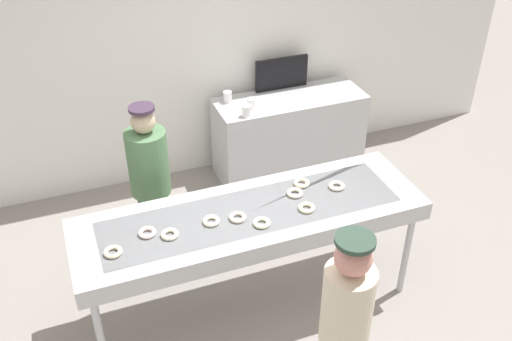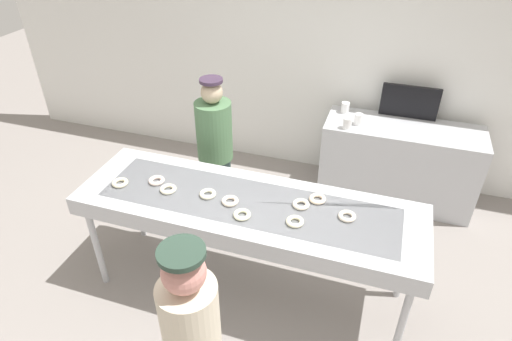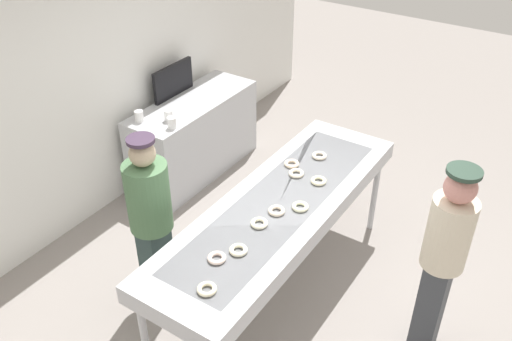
# 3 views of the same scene
# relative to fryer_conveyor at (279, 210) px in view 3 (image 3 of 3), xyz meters

# --- Properties ---
(ground_plane) EXTENTS (16.00, 16.00, 0.00)m
(ground_plane) POSITION_rel_fryer_conveyor_xyz_m (0.00, 0.00, -0.90)
(ground_plane) COLOR gray
(back_wall) EXTENTS (8.00, 0.12, 2.89)m
(back_wall) POSITION_rel_fryer_conveyor_xyz_m (0.00, 2.26, 0.54)
(back_wall) COLOR white
(back_wall) RESTS_ON ground
(fryer_conveyor) EXTENTS (2.74, 0.83, 0.98)m
(fryer_conveyor) POSITION_rel_fryer_conveyor_xyz_m (0.00, 0.00, 0.00)
(fryer_conveyor) COLOR #B7BABF
(fryer_conveyor) RESTS_ON ground
(sugar_donut_0) EXTENTS (0.18, 0.18, 0.03)m
(sugar_donut_0) POSITION_rel_fryer_conveyor_xyz_m (0.76, 0.05, 0.10)
(sugar_donut_0) COLOR #F2E4CC
(sugar_donut_0) RESTS_ON fryer_conveyor
(sugar_donut_1) EXTENTS (0.18, 0.18, 0.03)m
(sugar_donut_1) POSITION_rel_fryer_conveyor_xyz_m (0.41, -0.13, 0.10)
(sugar_donut_1) COLOR #F9F2C7
(sugar_donut_1) RESTS_ON fryer_conveyor
(sugar_donut_2) EXTENTS (0.17, 0.17, 0.03)m
(sugar_donut_2) POSITION_rel_fryer_conveyor_xyz_m (-0.33, -0.02, 0.10)
(sugar_donut_2) COLOR white
(sugar_donut_2) RESTS_ON fryer_conveyor
(sugar_donut_3) EXTENTS (0.17, 0.17, 0.03)m
(sugar_donut_3) POSITION_rel_fryer_conveyor_xyz_m (0.41, 0.08, 0.10)
(sugar_donut_3) COLOR white
(sugar_donut_3) RESTS_ON fryer_conveyor
(sugar_donut_4) EXTENTS (0.18, 0.18, 0.03)m
(sugar_donut_4) POSITION_rel_fryer_conveyor_xyz_m (-0.13, -0.05, 0.10)
(sugar_donut_4) COLOR #F3E1C7
(sugar_donut_4) RESTS_ON fryer_conveyor
(sugar_donut_5) EXTENTS (0.15, 0.15, 0.03)m
(sugar_donut_5) POSITION_rel_fryer_conveyor_xyz_m (-0.80, 0.01, 0.10)
(sugar_donut_5) COLOR #FDE3D3
(sugar_donut_5) RESTS_ON fryer_conveyor
(sugar_donut_6) EXTENTS (0.16, 0.16, 0.03)m
(sugar_donut_6) POSITION_rel_fryer_conveyor_xyz_m (0.51, 0.19, 0.10)
(sugar_donut_6) COLOR #FCE2C2
(sugar_donut_6) RESTS_ON fryer_conveyor
(sugar_donut_7) EXTENTS (0.17, 0.17, 0.03)m
(sugar_donut_7) POSITION_rel_fryer_conveyor_xyz_m (-0.65, -0.06, 0.10)
(sugar_donut_7) COLOR white
(sugar_donut_7) RESTS_ON fryer_conveyor
(sugar_donut_8) EXTENTS (0.18, 0.18, 0.03)m
(sugar_donut_8) POSITION_rel_fryer_conveyor_xyz_m (-1.07, -0.11, 0.10)
(sugar_donut_8) COLOR #F8EDC4
(sugar_donut_8) RESTS_ON fryer_conveyor
(sugar_donut_9) EXTENTS (0.17, 0.17, 0.03)m
(sugar_donut_9) POSITION_rel_fryer_conveyor_xyz_m (0.02, -0.18, 0.10)
(sugar_donut_9) COLOR #F3F4C9
(sugar_donut_9) RESTS_ON fryer_conveyor
(worker_baker) EXTENTS (0.35, 0.35, 1.61)m
(worker_baker) POSITION_rel_fryer_conveyor_xyz_m (-0.62, 0.81, 0.01)
(worker_baker) COLOR #293D3B
(worker_baker) RESTS_ON ground
(customer_waiting) EXTENTS (0.31, 0.31, 1.68)m
(customer_waiting) POSITION_rel_fryer_conveyor_xyz_m (0.13, -1.27, 0.03)
(customer_waiting) COLOR #393D43
(customer_waiting) RESTS_ON ground
(prep_counter) EXTENTS (1.64, 0.60, 0.91)m
(prep_counter) POSITION_rel_fryer_conveyor_xyz_m (1.12, 1.81, -0.45)
(prep_counter) COLOR #B7BABF
(prep_counter) RESTS_ON ground
(paper_cup_0) EXTENTS (0.09, 0.09, 0.12)m
(paper_cup_0) POSITION_rel_fryer_conveyor_xyz_m (0.64, 1.72, 0.07)
(paper_cup_0) COLOR white
(paper_cup_0) RESTS_ON prep_counter
(paper_cup_1) EXTENTS (0.09, 0.09, 0.12)m
(paper_cup_1) POSITION_rel_fryer_conveyor_xyz_m (0.46, 1.96, 0.07)
(paper_cup_1) COLOR white
(paper_cup_1) RESTS_ON prep_counter
(paper_cup_2) EXTENTS (0.09, 0.09, 0.12)m
(paper_cup_2) POSITION_rel_fryer_conveyor_xyz_m (0.54, 1.59, 0.07)
(paper_cup_2) COLOR white
(paper_cup_2) RESTS_ON prep_counter
(menu_display) EXTENTS (0.60, 0.04, 0.36)m
(menu_display) POSITION_rel_fryer_conveyor_xyz_m (1.12, 2.06, 0.19)
(menu_display) COLOR black
(menu_display) RESTS_ON prep_counter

